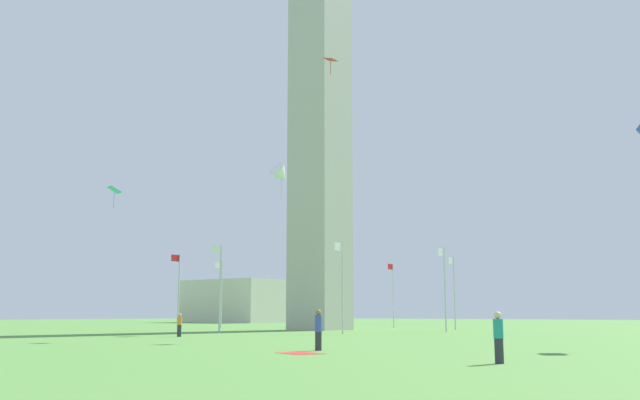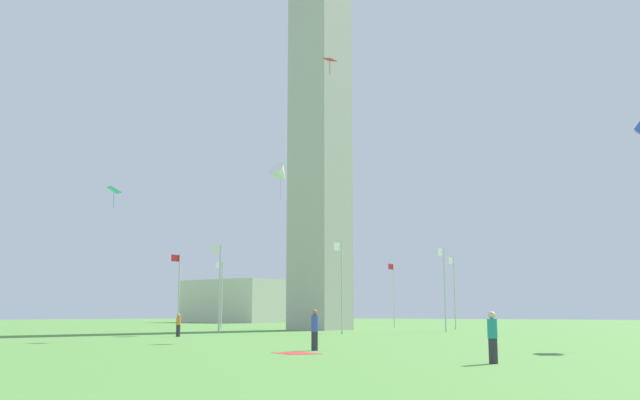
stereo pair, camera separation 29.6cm
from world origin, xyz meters
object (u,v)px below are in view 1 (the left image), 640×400
obelisk_monument (320,117)px  kite_red_diamond (331,60)px  flagpole_s (393,292)px  picnic_blanket_near_first_person (301,353)px  flagpole_w (221,291)px  kite_cyan_diamond (114,190)px  person_blue_shirt (318,330)px  person_orange_shirt (179,325)px  flagpole_ne (342,282)px  flagpole_se (454,289)px  flagpole_nw (178,288)px  flagpole_sw (304,292)px  person_teal_shirt (499,338)px  flagpole_e (445,285)px  kite_white_delta (281,175)px  flagpole_n (220,284)px  distant_building (265,302)px

obelisk_monument → kite_red_diamond: obelisk_monument is taller
flagpole_s → picnic_blanket_near_first_person: flagpole_s is taller
flagpole_w → kite_cyan_diamond: kite_cyan_diamond is taller
person_blue_shirt → person_orange_shirt: (-8.64, -18.80, -0.09)m
flagpole_ne → kite_red_diamond: size_ratio=5.19×
flagpole_se → flagpole_s: 10.47m
flagpole_nw → kite_red_diamond: 26.81m
flagpole_nw → flagpole_sw: bearing=180.0°
person_orange_shirt → flagpole_s: bearing=27.6°
kite_cyan_diamond → picnic_blanket_near_first_person: (14.36, 32.53, -12.13)m
obelisk_monument → person_teal_shirt: obelisk_monument is taller
person_blue_shirt → obelisk_monument: bearing=9.6°
flagpole_s → flagpole_sw: bearing=-67.5°
obelisk_monument → flagpole_e: (0.07, 13.68, -17.49)m
flagpole_sw → kite_white_delta: (20.13, 13.56, 9.32)m
flagpole_n → flagpole_nw: (-4.01, -9.68, 0.00)m
person_teal_shirt → distant_building: (-77.20, -79.37, 2.88)m
flagpole_e → kite_red_diamond: kite_red_diamond is taller
obelisk_monument → kite_white_delta: size_ratio=13.57×
flagpole_s → kite_cyan_diamond: kite_cyan_diamond is taller
flagpole_e → person_blue_shirt: bearing=17.8°
distant_building → kite_white_delta: bearing=42.9°
person_blue_shirt → kite_red_diamond: size_ratio=1.26×
person_orange_shirt → kite_white_delta: size_ratio=0.50×
flagpole_sw → person_blue_shirt: (40.41, 33.20, -3.14)m
flagpole_w → person_blue_shirt: flagpole_w is taller
flagpole_e → flagpole_s: same height
flagpole_n → kite_red_diamond: (-1.56, 10.42, 17.59)m
flagpole_n → person_teal_shirt: bearing=59.0°
flagpole_se → obelisk_monument: bearing=-45.2°
person_blue_shirt → flagpole_n: bearing=26.3°
flagpole_se → person_orange_shirt: 32.31m
flagpole_se → person_teal_shirt: 49.28m
person_orange_shirt → kite_red_diamond: (-9.97, 5.69, 20.82)m
flagpole_s → kite_white_delta: bearing=9.1°
kite_cyan_diamond → flagpole_sw: bearing=-177.1°
flagpole_e → kite_white_delta: size_ratio=2.30×
kite_cyan_diamond → kite_white_delta: 14.62m
distant_building → flagpole_se: bearing=58.8°
kite_cyan_diamond → person_blue_shirt: bearing=69.0°
flagpole_n → flagpole_w: size_ratio=1.00×
flagpole_nw → distant_building: (-53.30, -36.61, -0.32)m
flagpole_se → picnic_blanket_near_first_person: 45.13m
person_blue_shirt → kite_cyan_diamond: 35.88m
kite_white_delta → picnic_blanket_near_first_person: 33.08m
person_blue_shirt → kite_white_delta: 30.86m
obelisk_monument → flagpole_nw: 22.23m
flagpole_e → kite_cyan_diamond: size_ratio=4.00×
flagpole_n → distant_building: distant_building is taller
flagpole_e → flagpole_s: size_ratio=1.00×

